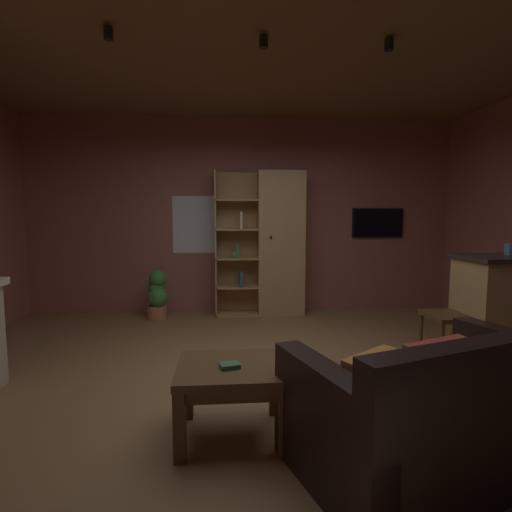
% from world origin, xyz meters
% --- Properties ---
extents(floor, '(6.25, 5.24, 0.02)m').
position_xyz_m(floor, '(0.00, 0.00, -0.01)').
color(floor, olive).
rests_on(floor, ground).
extents(wall_back, '(6.37, 0.06, 2.84)m').
position_xyz_m(wall_back, '(0.00, 2.65, 1.42)').
color(wall_back, '#9E5B56').
rests_on(wall_back, ground).
extents(ceiling, '(6.25, 5.24, 0.02)m').
position_xyz_m(ceiling, '(0.00, 0.00, 2.85)').
color(ceiling, brown).
extents(window_pane_back, '(0.78, 0.01, 0.83)m').
position_xyz_m(window_pane_back, '(-0.66, 2.62, 1.30)').
color(window_pane_back, white).
extents(bookshelf_cabinet, '(1.27, 0.41, 2.05)m').
position_xyz_m(bookshelf_cabinet, '(0.43, 2.38, 1.01)').
color(bookshelf_cabinet, tan).
rests_on(bookshelf_cabinet, ground).
extents(leather_couch, '(1.80, 1.34, 0.84)m').
position_xyz_m(leather_couch, '(0.92, -1.18, 0.31)').
color(leather_couch, black).
rests_on(leather_couch, ground).
extents(coffee_table, '(0.69, 0.59, 0.47)m').
position_xyz_m(coffee_table, '(-0.25, -0.79, 0.38)').
color(coffee_table, brown).
rests_on(coffee_table, ground).
extents(table_book_0, '(0.14, 0.11, 0.03)m').
position_xyz_m(table_book_0, '(-0.26, -0.84, 0.49)').
color(table_book_0, '#387247').
rests_on(table_book_0, coffee_table).
extents(dining_chair, '(0.44, 0.44, 0.92)m').
position_xyz_m(dining_chair, '(1.95, 0.33, 0.53)').
color(dining_chair, brown).
rests_on(dining_chair, ground).
extents(potted_floor_plant, '(0.29, 0.30, 0.68)m').
position_xyz_m(potted_floor_plant, '(-1.23, 2.21, 0.34)').
color(potted_floor_plant, '#B77051').
rests_on(potted_floor_plant, ground).
extents(wall_mounted_tv, '(0.77, 0.06, 0.44)m').
position_xyz_m(wall_mounted_tv, '(2.03, 2.59, 1.32)').
color(wall_mounted_tv, black).
extents(track_light_spot_1, '(0.07, 0.07, 0.09)m').
position_xyz_m(track_light_spot_1, '(-1.14, -0.07, 2.77)').
color(track_light_spot_1, black).
extents(track_light_spot_2, '(0.07, 0.07, 0.09)m').
position_xyz_m(track_light_spot_2, '(0.03, -0.02, 2.77)').
color(track_light_spot_2, black).
extents(track_light_spot_3, '(0.07, 0.07, 0.09)m').
position_xyz_m(track_light_spot_3, '(1.02, -0.05, 2.77)').
color(track_light_spot_3, black).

